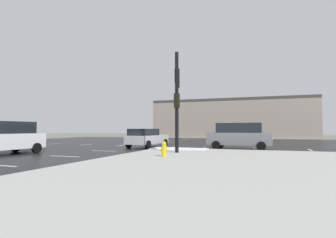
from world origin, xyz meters
name	(u,v)px	position (x,y,z in m)	size (l,w,h in m)	color
ground_plane	(140,146)	(0.00, 0.00, 0.00)	(120.00, 120.00, 0.00)	slate
road_asphalt	(140,146)	(0.00, 0.00, 0.01)	(44.00, 44.00, 0.02)	black
sidewalk_corner	(304,173)	(12.00, -12.00, 0.07)	(18.00, 18.00, 0.14)	#B2B2AD
snow_strip_curbside	(179,149)	(5.00, -4.00, 0.17)	(4.00, 1.60, 0.06)	white
lane_markings	(146,147)	(1.20, -1.38, 0.02)	(36.15, 36.15, 0.01)	silver
traffic_signal_mast	(177,89)	(5.29, -5.43, 4.28)	(1.70, 5.05, 6.23)	black
fire_hydrant	(164,149)	(5.77, -9.22, 0.54)	(0.48, 0.26, 0.79)	gold
strip_building_background	(232,119)	(5.44, 26.52, 3.39)	(27.31, 8.00, 6.78)	gray
sedan_black	(20,136)	(-13.61, -0.98, 0.85)	(4.64, 2.30, 1.58)	black
suv_white	(3,137)	(-4.27, -10.47, 1.09)	(2.36, 4.91, 2.03)	white
suv_grey	(239,135)	(8.95, -0.98, 1.09)	(4.86, 2.23, 2.03)	slate
sedan_silver	(147,138)	(1.42, -1.75, 0.85)	(2.38, 4.67, 1.58)	#B7BABF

